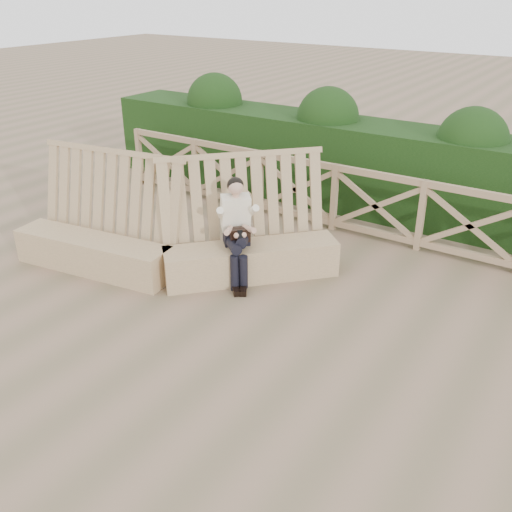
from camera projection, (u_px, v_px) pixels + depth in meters
The scene contains 5 objects.
ground at pixel (249, 344), 6.42m from camera, with size 60.00×60.00×0.00m, color brown.
bench at pixel (172, 244), 7.88m from camera, with size 4.20×2.65×1.62m.
woman at pixel (237, 226), 7.53m from camera, with size 0.74×0.80×1.41m.
guardrail at pixel (376, 206), 8.81m from camera, with size 10.10×0.09×1.10m.
hedge at pixel (405, 174), 9.62m from camera, with size 12.00×1.20×1.50m, color black.
Camera 1 is at (3.03, -4.41, 3.70)m, focal length 40.00 mm.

